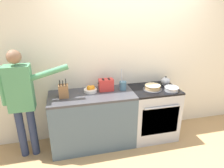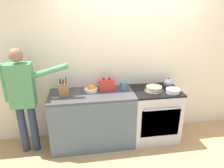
{
  "view_description": "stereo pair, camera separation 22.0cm",
  "coord_description": "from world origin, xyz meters",
  "px_view_note": "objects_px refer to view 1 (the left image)",
  "views": [
    {
      "loc": [
        -1.04,
        -2.46,
        2.12
      ],
      "look_at": [
        -0.39,
        0.27,
        1.04
      ],
      "focal_mm": 32.0,
      "sensor_mm": 36.0,
      "label": 1
    },
    {
      "loc": [
        -0.83,
        -2.5,
        2.12
      ],
      "look_at": [
        -0.39,
        0.27,
        1.04
      ],
      "focal_mm": 32.0,
      "sensor_mm": 36.0,
      "label": 2
    }
  ],
  "objects_px": {
    "tea_kettle": "(166,81)",
    "utensil_crock": "(123,85)",
    "knife_block": "(64,91)",
    "fruit_bowl": "(91,89)",
    "layer_cake": "(153,87)",
    "stove_range": "(153,112)",
    "person_baker": "(22,97)",
    "mixing_bowl": "(171,89)",
    "toaster": "(106,85)"
  },
  "relations": [
    {
      "from": "knife_block",
      "to": "person_baker",
      "type": "height_order",
      "value": "person_baker"
    },
    {
      "from": "tea_kettle",
      "to": "knife_block",
      "type": "xyz_separation_m",
      "value": [
        -1.68,
        -0.11,
        0.03
      ]
    },
    {
      "from": "stove_range",
      "to": "knife_block",
      "type": "bearing_deg",
      "value": -179.98
    },
    {
      "from": "person_baker",
      "to": "knife_block",
      "type": "bearing_deg",
      "value": 4.05
    },
    {
      "from": "layer_cake",
      "to": "toaster",
      "type": "relative_size",
      "value": 1.23
    },
    {
      "from": "knife_block",
      "to": "fruit_bowl",
      "type": "relative_size",
      "value": 1.39
    },
    {
      "from": "tea_kettle",
      "to": "knife_block",
      "type": "bearing_deg",
      "value": -176.19
    },
    {
      "from": "layer_cake",
      "to": "fruit_bowl",
      "type": "relative_size",
      "value": 1.48
    },
    {
      "from": "utensil_crock",
      "to": "fruit_bowl",
      "type": "distance_m",
      "value": 0.51
    },
    {
      "from": "tea_kettle",
      "to": "knife_block",
      "type": "distance_m",
      "value": 1.69
    },
    {
      "from": "stove_range",
      "to": "knife_block",
      "type": "height_order",
      "value": "knife_block"
    },
    {
      "from": "toaster",
      "to": "layer_cake",
      "type": "bearing_deg",
      "value": -10.43
    },
    {
      "from": "layer_cake",
      "to": "toaster",
      "type": "distance_m",
      "value": 0.74
    },
    {
      "from": "tea_kettle",
      "to": "person_baker",
      "type": "relative_size",
      "value": 0.11
    },
    {
      "from": "fruit_bowl",
      "to": "person_baker",
      "type": "distance_m",
      "value": 0.98
    },
    {
      "from": "stove_range",
      "to": "layer_cake",
      "type": "xyz_separation_m",
      "value": [
        -0.05,
        -0.04,
        0.48
      ]
    },
    {
      "from": "stove_range",
      "to": "fruit_bowl",
      "type": "xyz_separation_m",
      "value": [
        -1.03,
        0.09,
        0.49
      ]
    },
    {
      "from": "stove_range",
      "to": "layer_cake",
      "type": "height_order",
      "value": "layer_cake"
    },
    {
      "from": "knife_block",
      "to": "person_baker",
      "type": "xyz_separation_m",
      "value": [
        -0.56,
        -0.03,
        -0.02
      ]
    },
    {
      "from": "toaster",
      "to": "mixing_bowl",
      "type": "bearing_deg",
      "value": -14.57
    },
    {
      "from": "mixing_bowl",
      "to": "toaster",
      "type": "xyz_separation_m",
      "value": [
        -0.99,
        0.26,
        0.06
      ]
    },
    {
      "from": "layer_cake",
      "to": "toaster",
      "type": "xyz_separation_m",
      "value": [
        -0.73,
        0.13,
        0.06
      ]
    },
    {
      "from": "knife_block",
      "to": "fruit_bowl",
      "type": "distance_m",
      "value": 0.42
    },
    {
      "from": "utensil_crock",
      "to": "fruit_bowl",
      "type": "bearing_deg",
      "value": 177.31
    },
    {
      "from": "knife_block",
      "to": "stove_range",
      "type": "bearing_deg",
      "value": 0.02
    },
    {
      "from": "tea_kettle",
      "to": "fruit_bowl",
      "type": "distance_m",
      "value": 1.28
    },
    {
      "from": "fruit_bowl",
      "to": "layer_cake",
      "type": "bearing_deg",
      "value": -7.55
    },
    {
      "from": "fruit_bowl",
      "to": "tea_kettle",
      "type": "bearing_deg",
      "value": 0.79
    },
    {
      "from": "tea_kettle",
      "to": "utensil_crock",
      "type": "distance_m",
      "value": 0.77
    },
    {
      "from": "mixing_bowl",
      "to": "person_baker",
      "type": "bearing_deg",
      "value": 176.75
    },
    {
      "from": "tea_kettle",
      "to": "toaster",
      "type": "relative_size",
      "value": 0.75
    },
    {
      "from": "stove_range",
      "to": "person_baker",
      "type": "bearing_deg",
      "value": -179.02
    },
    {
      "from": "layer_cake",
      "to": "person_baker",
      "type": "distance_m",
      "value": 1.95
    },
    {
      "from": "knife_block",
      "to": "utensil_crock",
      "type": "height_order",
      "value": "utensil_crock"
    },
    {
      "from": "knife_block",
      "to": "tea_kettle",
      "type": "bearing_deg",
      "value": 3.81
    },
    {
      "from": "mixing_bowl",
      "to": "knife_block",
      "type": "xyz_separation_m",
      "value": [
        -1.64,
        0.16,
        0.06
      ]
    },
    {
      "from": "toaster",
      "to": "person_baker",
      "type": "bearing_deg",
      "value": -173.77
    },
    {
      "from": "layer_cake",
      "to": "toaster",
      "type": "height_order",
      "value": "toaster"
    },
    {
      "from": "tea_kettle",
      "to": "person_baker",
      "type": "xyz_separation_m",
      "value": [
        -2.25,
        -0.15,
        0.02
      ]
    },
    {
      "from": "stove_range",
      "to": "person_baker",
      "type": "relative_size",
      "value": 0.55
    },
    {
      "from": "fruit_bowl",
      "to": "toaster",
      "type": "height_order",
      "value": "toaster"
    },
    {
      "from": "tea_kettle",
      "to": "layer_cake",
      "type": "bearing_deg",
      "value": -153.96
    },
    {
      "from": "tea_kettle",
      "to": "toaster",
      "type": "height_order",
      "value": "toaster"
    },
    {
      "from": "knife_block",
      "to": "utensil_crock",
      "type": "xyz_separation_m",
      "value": [
        0.92,
        0.07,
        -0.02
      ]
    },
    {
      "from": "stove_range",
      "to": "fruit_bowl",
      "type": "relative_size",
      "value": 4.37
    },
    {
      "from": "utensil_crock",
      "to": "person_baker",
      "type": "height_order",
      "value": "person_baker"
    },
    {
      "from": "tea_kettle",
      "to": "person_baker",
      "type": "distance_m",
      "value": 2.25
    },
    {
      "from": "utensil_crock",
      "to": "fruit_bowl",
      "type": "relative_size",
      "value": 1.68
    },
    {
      "from": "stove_range",
      "to": "toaster",
      "type": "relative_size",
      "value": 3.64
    },
    {
      "from": "person_baker",
      "to": "layer_cake",
      "type": "bearing_deg",
      "value": 0.59
    }
  ]
}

